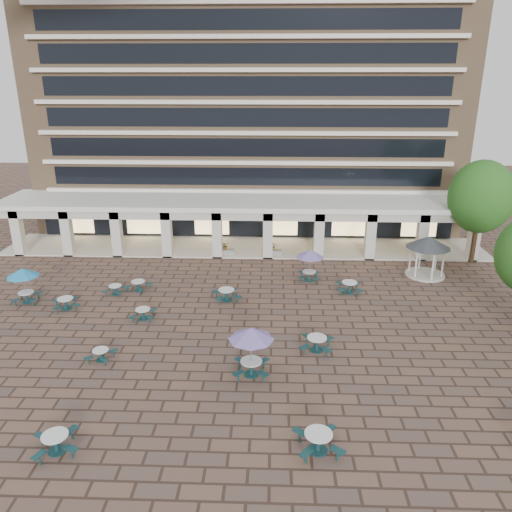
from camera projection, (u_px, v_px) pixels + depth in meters
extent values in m
plane|color=brown|center=(230.00, 326.00, 30.43)|extent=(120.00, 120.00, 0.00)
cube|color=#957554|center=(250.00, 112.00, 50.67)|extent=(40.00, 15.00, 22.00)
cube|color=silver|center=(246.00, 191.00, 45.59)|extent=(36.80, 0.50, 0.35)
cube|color=black|center=(246.00, 176.00, 45.37)|extent=(35.20, 0.05, 1.60)
cube|color=silver|center=(246.00, 163.00, 44.71)|extent=(36.80, 0.50, 0.35)
cube|color=black|center=(246.00, 148.00, 44.49)|extent=(35.20, 0.05, 1.60)
cube|color=silver|center=(245.00, 133.00, 43.83)|extent=(36.80, 0.50, 0.35)
cube|color=black|center=(245.00, 117.00, 43.60)|extent=(35.20, 0.05, 1.60)
cube|color=silver|center=(245.00, 102.00, 42.95)|extent=(36.80, 0.50, 0.35)
cube|color=black|center=(245.00, 86.00, 42.72)|extent=(35.20, 0.05, 1.60)
cube|color=silver|center=(245.00, 70.00, 42.06)|extent=(36.80, 0.50, 0.35)
cube|color=black|center=(245.00, 53.00, 41.84)|extent=(35.20, 0.05, 1.60)
cube|color=silver|center=(245.00, 36.00, 41.18)|extent=(36.80, 0.50, 0.35)
cube|color=black|center=(245.00, 19.00, 40.96)|extent=(35.20, 0.05, 1.60)
cube|color=silver|center=(244.00, 1.00, 40.30)|extent=(36.80, 0.50, 0.35)
cube|color=white|center=(244.00, 201.00, 43.11)|extent=(42.00, 6.60, 0.40)
cube|color=beige|center=(242.00, 215.00, 40.58)|extent=(42.00, 0.30, 0.90)
cube|color=black|center=(246.00, 220.00, 46.46)|extent=(38.00, 0.15, 3.20)
cube|color=beige|center=(244.00, 247.00, 44.51)|extent=(42.00, 6.00, 0.12)
cube|color=beige|center=(18.00, 232.00, 42.04)|extent=(0.80, 0.80, 4.00)
cube|color=beige|center=(67.00, 233.00, 41.90)|extent=(0.80, 0.80, 4.00)
cube|color=beige|center=(117.00, 233.00, 41.76)|extent=(0.80, 0.80, 4.00)
cube|color=beige|center=(167.00, 234.00, 41.62)|extent=(0.80, 0.80, 4.00)
cube|color=beige|center=(217.00, 234.00, 41.48)|extent=(0.80, 0.80, 4.00)
cube|color=beige|center=(268.00, 235.00, 41.34)|extent=(0.80, 0.80, 4.00)
cube|color=beige|center=(319.00, 235.00, 41.20)|extent=(0.80, 0.80, 4.00)
cube|color=beige|center=(370.00, 236.00, 41.06)|extent=(0.80, 0.80, 4.00)
cube|color=beige|center=(422.00, 236.00, 40.92)|extent=(0.80, 0.80, 4.00)
cube|color=beige|center=(474.00, 237.00, 40.78)|extent=(0.80, 0.80, 4.00)
cube|color=#FFD88C|center=(76.00, 221.00, 46.92)|extent=(3.20, 0.08, 2.40)
cube|color=#FFD88C|center=(144.00, 221.00, 46.71)|extent=(3.20, 0.08, 2.40)
cube|color=#FFD88C|center=(212.00, 222.00, 46.50)|extent=(3.20, 0.08, 2.40)
cube|color=#FFD88C|center=(280.00, 223.00, 46.28)|extent=(3.20, 0.08, 2.40)
cube|color=#FFD88C|center=(349.00, 223.00, 46.07)|extent=(3.20, 0.08, 2.40)
cube|color=#FFD88C|center=(419.00, 224.00, 45.86)|extent=(3.20, 0.08, 2.40)
cylinder|color=#164142|center=(102.00, 360.00, 26.80)|extent=(0.60, 0.60, 0.03)
cylinder|color=#164142|center=(101.00, 356.00, 26.71)|extent=(0.15, 0.15, 0.56)
cylinder|color=silver|center=(100.00, 350.00, 26.59)|extent=(0.85, 0.85, 0.04)
cube|color=#164142|center=(113.00, 351.00, 27.02)|extent=(0.52, 0.46, 0.04)
cylinder|color=#164142|center=(113.00, 354.00, 27.09)|extent=(0.07, 0.07, 0.36)
cube|color=#164142|center=(97.00, 349.00, 27.20)|extent=(0.46, 0.52, 0.04)
cylinder|color=#164142|center=(98.00, 352.00, 27.27)|extent=(0.07, 0.07, 0.36)
cube|color=#164142|center=(88.00, 358.00, 26.34)|extent=(0.52, 0.46, 0.04)
cylinder|color=#164142|center=(89.00, 361.00, 26.40)|extent=(0.07, 0.07, 0.36)
cube|color=#164142|center=(105.00, 360.00, 26.15)|extent=(0.46, 0.52, 0.04)
cylinder|color=#164142|center=(105.00, 363.00, 26.22)|extent=(0.07, 0.07, 0.36)
cylinder|color=#164142|center=(57.00, 451.00, 20.29)|extent=(0.75, 0.75, 0.04)
cylinder|color=#164142|center=(56.00, 444.00, 20.18)|extent=(0.19, 0.19, 0.71)
cylinder|color=silver|center=(55.00, 435.00, 20.03)|extent=(1.07, 1.07, 0.05)
cube|color=#164142|center=(71.00, 429.00, 20.84)|extent=(0.52, 0.66, 0.05)
cylinder|color=#164142|center=(72.00, 434.00, 20.92)|extent=(0.09, 0.09, 0.45)
cube|color=#164142|center=(41.00, 435.00, 20.49)|extent=(0.66, 0.52, 0.05)
cylinder|color=#164142|center=(42.00, 440.00, 20.58)|extent=(0.09, 0.09, 0.45)
cube|color=#164142|center=(39.00, 455.00, 19.44)|extent=(0.52, 0.66, 0.05)
cylinder|color=#164142|center=(40.00, 460.00, 19.52)|extent=(0.09, 0.09, 0.45)
cube|color=#164142|center=(71.00, 448.00, 19.78)|extent=(0.66, 0.52, 0.05)
cylinder|color=#164142|center=(72.00, 453.00, 19.86)|extent=(0.09, 0.09, 0.45)
cylinder|color=#164142|center=(318.00, 450.00, 20.32)|extent=(0.80, 0.80, 0.05)
cylinder|color=#164142|center=(318.00, 443.00, 20.20)|extent=(0.21, 0.21, 0.76)
cylinder|color=silver|center=(319.00, 434.00, 20.05)|extent=(1.15, 1.15, 0.06)
cube|color=#164142|center=(330.00, 429.00, 20.82)|extent=(0.63, 0.70, 0.06)
cylinder|color=#164142|center=(329.00, 434.00, 20.91)|extent=(0.09, 0.09, 0.48)
cube|color=#164142|center=(300.00, 431.00, 20.68)|extent=(0.70, 0.63, 0.06)
cylinder|color=#164142|center=(300.00, 436.00, 20.77)|extent=(0.09, 0.09, 0.48)
cube|color=#164142|center=(306.00, 453.00, 19.50)|extent=(0.63, 0.70, 0.06)
cylinder|color=#164142|center=(306.00, 458.00, 19.59)|extent=(0.09, 0.09, 0.48)
cube|color=#164142|center=(338.00, 450.00, 19.64)|extent=(0.70, 0.63, 0.06)
cylinder|color=#164142|center=(337.00, 456.00, 19.73)|extent=(0.09, 0.09, 0.48)
cylinder|color=#164142|center=(28.00, 302.00, 33.66)|extent=(0.71, 0.71, 0.04)
cylinder|color=#164142|center=(27.00, 298.00, 33.55)|extent=(0.18, 0.18, 0.67)
cylinder|color=silver|center=(26.00, 292.00, 33.42)|extent=(1.01, 1.01, 0.05)
cube|color=#164142|center=(38.00, 293.00, 34.08)|extent=(0.57, 0.61, 0.05)
cylinder|color=#164142|center=(38.00, 296.00, 34.16)|extent=(0.08, 0.08, 0.42)
cube|color=#164142|center=(21.00, 293.00, 33.99)|extent=(0.61, 0.57, 0.05)
cylinder|color=#164142|center=(21.00, 296.00, 34.07)|extent=(0.08, 0.08, 0.42)
cube|color=#164142|center=(15.00, 300.00, 32.95)|extent=(0.57, 0.61, 0.05)
cylinder|color=#164142|center=(15.00, 303.00, 33.03)|extent=(0.08, 0.08, 0.42)
cube|color=#164142|center=(32.00, 300.00, 33.04)|extent=(0.61, 0.57, 0.05)
cylinder|color=#164142|center=(33.00, 303.00, 33.12)|extent=(0.08, 0.08, 0.42)
cylinder|color=gray|center=(25.00, 286.00, 33.25)|extent=(0.05, 0.05, 2.42)
cone|color=#2482BC|center=(22.00, 273.00, 32.93)|extent=(2.12, 2.12, 0.56)
cylinder|color=#164142|center=(144.00, 319.00, 31.36)|extent=(0.65, 0.65, 0.04)
cylinder|color=#164142|center=(143.00, 315.00, 31.26)|extent=(0.17, 0.17, 0.61)
cylinder|color=silver|center=(143.00, 309.00, 31.14)|extent=(0.93, 0.93, 0.05)
cube|color=#164142|center=(153.00, 310.00, 31.70)|extent=(0.54, 0.55, 0.05)
cylinder|color=#164142|center=(153.00, 313.00, 31.78)|extent=(0.07, 0.07, 0.39)
cube|color=#164142|center=(137.00, 309.00, 31.72)|extent=(0.55, 0.54, 0.05)
cylinder|color=#164142|center=(137.00, 312.00, 31.79)|extent=(0.07, 0.07, 0.39)
cube|color=#164142|center=(133.00, 317.00, 30.76)|extent=(0.54, 0.55, 0.05)
cylinder|color=#164142|center=(133.00, 320.00, 30.83)|extent=(0.07, 0.07, 0.39)
cube|color=#164142|center=(149.00, 317.00, 30.74)|extent=(0.55, 0.54, 0.05)
cylinder|color=#164142|center=(150.00, 320.00, 30.82)|extent=(0.07, 0.07, 0.39)
cylinder|color=#164142|center=(251.00, 374.00, 25.48)|extent=(0.78, 0.78, 0.04)
cylinder|color=#164142|center=(251.00, 369.00, 25.37)|extent=(0.20, 0.20, 0.73)
cylinder|color=silver|center=(251.00, 361.00, 25.22)|extent=(1.11, 1.11, 0.06)
cube|color=#164142|center=(264.00, 360.00, 25.88)|extent=(0.65, 0.65, 0.06)
cylinder|color=#164142|center=(264.00, 365.00, 25.96)|extent=(0.09, 0.09, 0.47)
cube|color=#164142|center=(240.00, 360.00, 25.92)|extent=(0.65, 0.65, 0.06)
cylinder|color=#164142|center=(240.00, 364.00, 26.01)|extent=(0.09, 0.09, 0.47)
cube|color=#164142|center=(238.00, 373.00, 24.77)|extent=(0.65, 0.65, 0.06)
cylinder|color=#164142|center=(239.00, 377.00, 24.86)|extent=(0.09, 0.09, 0.47)
cube|color=#164142|center=(263.00, 374.00, 24.73)|extent=(0.65, 0.65, 0.06)
cylinder|color=#164142|center=(263.00, 378.00, 24.82)|extent=(0.09, 0.09, 0.47)
cylinder|color=gray|center=(251.00, 352.00, 25.04)|extent=(0.06, 0.06, 2.66)
cone|color=#7462AB|center=(251.00, 334.00, 24.68)|extent=(2.33, 2.33, 0.61)
cylinder|color=#164142|center=(316.00, 350.00, 27.77)|extent=(0.77, 0.77, 0.04)
cylinder|color=#164142|center=(317.00, 345.00, 27.65)|extent=(0.20, 0.20, 0.72)
cylinder|color=silver|center=(317.00, 338.00, 27.50)|extent=(1.09, 1.09, 0.05)
cube|color=#164142|center=(329.00, 339.00, 28.03)|extent=(0.67, 0.59, 0.05)
cylinder|color=#164142|center=(328.00, 343.00, 28.12)|extent=(0.09, 0.09, 0.46)
cube|color=#164142|center=(307.00, 336.00, 28.29)|extent=(0.59, 0.67, 0.05)
cylinder|color=#164142|center=(307.00, 340.00, 28.38)|extent=(0.09, 0.09, 0.46)
cube|color=#164142|center=(304.00, 347.00, 27.18)|extent=(0.67, 0.59, 0.05)
cylinder|color=#164142|center=(304.00, 351.00, 27.27)|extent=(0.09, 0.09, 0.46)
cube|color=#164142|center=(327.00, 349.00, 26.93)|extent=(0.59, 0.67, 0.05)
cylinder|color=#164142|center=(326.00, 354.00, 27.01)|extent=(0.09, 0.09, 0.46)
cylinder|color=#164142|center=(67.00, 309.00, 32.72)|extent=(0.71, 0.71, 0.04)
cylinder|color=#164142|center=(66.00, 304.00, 32.62)|extent=(0.18, 0.18, 0.67)
cylinder|color=silver|center=(65.00, 299.00, 32.48)|extent=(1.01, 1.01, 0.05)
cube|color=#164142|center=(74.00, 298.00, 33.27)|extent=(0.46, 0.62, 0.05)
cylinder|color=#164142|center=(75.00, 301.00, 33.34)|extent=(0.08, 0.08, 0.42)
cube|color=#164142|center=(56.00, 301.00, 32.86)|extent=(0.62, 0.46, 0.05)
cylinder|color=#164142|center=(57.00, 304.00, 32.94)|extent=(0.08, 0.08, 0.42)
cube|color=#164142|center=(57.00, 308.00, 31.89)|extent=(0.46, 0.62, 0.05)
cylinder|color=#164142|center=(57.00, 311.00, 31.97)|extent=(0.08, 0.08, 0.42)
cube|color=#164142|center=(75.00, 305.00, 32.30)|extent=(0.62, 0.46, 0.05)
cylinder|color=#164142|center=(76.00, 308.00, 32.38)|extent=(0.08, 0.08, 0.42)
cylinder|color=#164142|center=(139.00, 290.00, 35.53)|extent=(0.68, 0.68, 0.04)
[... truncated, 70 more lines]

